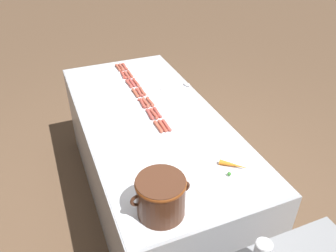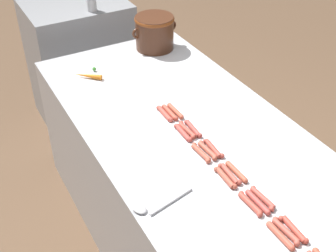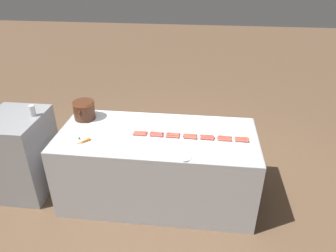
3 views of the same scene
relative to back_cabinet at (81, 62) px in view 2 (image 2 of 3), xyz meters
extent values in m
plane|color=brown|center=(0.04, -1.60, -0.49)|extent=(20.00, 20.00, 0.00)
cube|color=#9EA0A5|center=(0.04, -1.60, -0.06)|extent=(0.97, 2.13, 0.85)
cube|color=silver|center=(0.04, -1.60, 0.36)|extent=(0.96, 2.09, 0.00)
cube|color=gray|center=(0.00, 0.00, 0.00)|extent=(0.72, 0.61, 0.97)
cylinder|color=#BA4F3C|center=(-0.03, -2.31, 0.38)|extent=(0.02, 0.12, 0.02)
sphere|color=#BA4F3C|center=(-0.03, -2.37, 0.38)|extent=(0.02, 0.02, 0.02)
sphere|color=#BA4F3C|center=(-0.03, -2.25, 0.38)|extent=(0.02, 0.02, 0.02)
cylinder|color=#B14739|center=(-0.03, -2.13, 0.38)|extent=(0.03, 0.13, 0.02)
sphere|color=#B14739|center=(-0.03, -2.19, 0.38)|extent=(0.02, 0.02, 0.02)
sphere|color=#B14739|center=(-0.02, -2.07, 0.38)|extent=(0.02, 0.02, 0.02)
cylinder|color=#AB4F3D|center=(-0.03, -1.96, 0.38)|extent=(0.03, 0.13, 0.02)
sphere|color=#AB4F3D|center=(-0.02, -2.02, 0.38)|extent=(0.02, 0.02, 0.02)
sphere|color=#AB4F3D|center=(-0.03, -1.90, 0.38)|extent=(0.02, 0.02, 0.02)
cylinder|color=#B1503D|center=(-0.03, -1.77, 0.38)|extent=(0.03, 0.13, 0.02)
sphere|color=#B1503D|center=(-0.03, -1.83, 0.38)|extent=(0.02, 0.02, 0.02)
sphere|color=#B1503D|center=(-0.03, -1.71, 0.38)|extent=(0.02, 0.02, 0.02)
cylinder|color=#B5473E|center=(-0.02, -1.60, 0.38)|extent=(0.03, 0.13, 0.02)
sphere|color=#B5473E|center=(-0.02, -1.67, 0.38)|extent=(0.02, 0.02, 0.02)
sphere|color=#B5473E|center=(-0.03, -1.54, 0.38)|extent=(0.02, 0.02, 0.02)
cylinder|color=#B74B3F|center=(-0.02, -1.42, 0.38)|extent=(0.03, 0.13, 0.02)
sphere|color=#B74B3F|center=(-0.02, -1.48, 0.38)|extent=(0.02, 0.02, 0.02)
sphere|color=#B74B3F|center=(-0.03, -1.36, 0.38)|extent=(0.02, 0.02, 0.02)
cylinder|color=#AF5042|center=(0.00, -2.31, 0.38)|extent=(0.03, 0.13, 0.02)
sphere|color=#AF5042|center=(0.00, -2.37, 0.38)|extent=(0.02, 0.02, 0.02)
sphere|color=#AF5042|center=(0.01, -2.24, 0.38)|extent=(0.02, 0.02, 0.02)
cylinder|color=#B24741|center=(0.00, -2.14, 0.38)|extent=(0.02, 0.12, 0.02)
sphere|color=#B24741|center=(0.00, -2.20, 0.38)|extent=(0.02, 0.02, 0.02)
sphere|color=#B24741|center=(0.00, -2.08, 0.38)|extent=(0.02, 0.02, 0.02)
cylinder|color=#B44E41|center=(0.00, -1.95, 0.38)|extent=(0.03, 0.13, 0.02)
sphere|color=#B44E41|center=(0.01, -2.01, 0.38)|extent=(0.02, 0.02, 0.02)
sphere|color=#B44E41|center=(0.00, -1.89, 0.38)|extent=(0.02, 0.02, 0.02)
cylinder|color=#AC5341|center=(0.01, -1.77, 0.38)|extent=(0.03, 0.13, 0.02)
sphere|color=#AC5341|center=(0.00, -1.83, 0.38)|extent=(0.02, 0.02, 0.02)
sphere|color=#AC5341|center=(0.01, -1.71, 0.38)|extent=(0.02, 0.02, 0.02)
cylinder|color=#AE4A3C|center=(0.00, -1.59, 0.38)|extent=(0.03, 0.13, 0.02)
sphere|color=#AE4A3C|center=(0.00, -1.66, 0.38)|extent=(0.02, 0.02, 0.02)
sphere|color=#AE4A3C|center=(0.01, -1.53, 0.38)|extent=(0.02, 0.02, 0.02)
cylinder|color=#B94C3B|center=(0.00, -1.42, 0.38)|extent=(0.03, 0.13, 0.02)
sphere|color=#B94C3B|center=(0.01, -1.49, 0.38)|extent=(0.02, 0.02, 0.02)
sphere|color=#B94C3B|center=(0.00, -1.36, 0.38)|extent=(0.02, 0.02, 0.02)
sphere|color=#AC503A|center=(0.04, -2.43, 0.38)|extent=(0.02, 0.02, 0.02)
cylinder|color=#B74538|center=(0.03, -2.31, 0.38)|extent=(0.03, 0.13, 0.02)
sphere|color=#B74538|center=(0.04, -2.38, 0.38)|extent=(0.02, 0.02, 0.02)
sphere|color=#B74538|center=(0.03, -2.25, 0.38)|extent=(0.02, 0.02, 0.02)
cylinder|color=#B0493E|center=(0.03, -2.13, 0.38)|extent=(0.03, 0.13, 0.02)
sphere|color=#B0493E|center=(0.03, -2.19, 0.38)|extent=(0.02, 0.02, 0.02)
sphere|color=#B0493E|center=(0.04, -2.07, 0.38)|extent=(0.02, 0.02, 0.02)
cylinder|color=#AE513A|center=(0.03, -1.95, 0.38)|extent=(0.02, 0.12, 0.02)
sphere|color=#AE513A|center=(0.03, -2.02, 0.38)|extent=(0.02, 0.02, 0.02)
sphere|color=#AE513A|center=(0.03, -1.89, 0.38)|extent=(0.02, 0.02, 0.02)
cylinder|color=#AC463B|center=(0.04, -1.77, 0.38)|extent=(0.03, 0.13, 0.02)
sphere|color=#AC463B|center=(0.04, -1.84, 0.38)|extent=(0.02, 0.02, 0.02)
sphere|color=#AC463B|center=(0.03, -1.71, 0.38)|extent=(0.02, 0.02, 0.02)
cylinder|color=#B04740|center=(0.04, -1.60, 0.38)|extent=(0.03, 0.13, 0.02)
sphere|color=#B04740|center=(0.04, -1.66, 0.38)|extent=(0.02, 0.02, 0.02)
sphere|color=#B04740|center=(0.03, -1.54, 0.38)|extent=(0.02, 0.02, 0.02)
cylinder|color=#B9533D|center=(0.04, -1.43, 0.38)|extent=(0.03, 0.13, 0.02)
sphere|color=#B9533D|center=(0.03, -1.49, 0.38)|extent=(0.02, 0.02, 0.02)
sphere|color=#B9533D|center=(0.04, -1.36, 0.38)|extent=(0.02, 0.02, 0.02)
cylinder|color=#472616|center=(0.29, -0.72, 0.47)|extent=(0.24, 0.24, 0.21)
torus|color=brown|center=(0.29, -0.72, 0.56)|extent=(0.25, 0.25, 0.03)
torus|color=#472616|center=(0.17, -0.72, 0.49)|extent=(0.07, 0.02, 0.07)
torus|color=#472616|center=(0.41, -0.72, 0.49)|extent=(0.07, 0.02, 0.07)
cylinder|color=#B7B7BC|center=(-0.29, -1.97, 0.37)|extent=(0.22, 0.06, 0.01)
ellipsoid|color=#B7B7BC|center=(-0.42, -1.94, 0.37)|extent=(0.06, 0.08, 0.02)
cone|color=orange|center=(-0.23, -0.87, 0.38)|extent=(0.15, 0.14, 0.03)
sphere|color=#387F2D|center=(-0.17, -0.82, 0.38)|extent=(0.02, 0.02, 0.02)
cylinder|color=#BCBCC1|center=(0.06, -0.22, 0.55)|extent=(0.07, 0.07, 0.12)
camera|label=1|loc=(0.69, 0.37, 1.68)|focal=35.63mm
camera|label=2|loc=(-0.90, -3.04, 1.66)|focal=47.21mm
camera|label=3|loc=(-2.79, -2.05, 2.06)|focal=33.32mm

